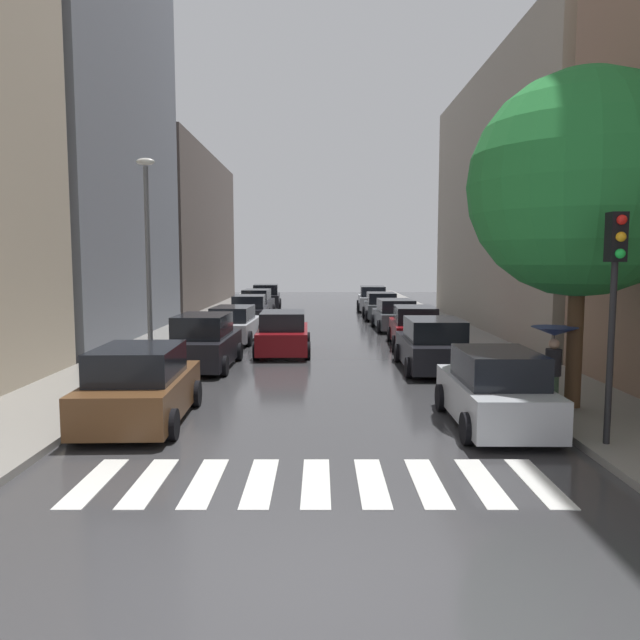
{
  "coord_description": "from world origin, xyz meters",
  "views": [
    {
      "loc": [
        0.06,
        -6.36,
        3.6
      ],
      "look_at": [
        -0.01,
        16.58,
        1.29
      ],
      "focal_mm": 34.04,
      "sensor_mm": 36.0,
      "label": 1
    }
  ],
  "objects_px": {
    "parked_car_left_sixth": "(268,297)",
    "parked_car_right_sixth": "(374,299)",
    "parked_car_left_fourth": "(251,311)",
    "parked_car_right_third": "(417,328)",
    "street_tree_right": "(584,185)",
    "parked_car_right_fifth": "(383,307)",
    "parked_car_left_third": "(236,325)",
    "parked_car_right_second": "(435,346)",
    "car_midroad": "(285,334)",
    "traffic_light_right_corner": "(617,276)",
    "parked_car_left_fifth": "(259,304)",
    "parked_car_right_nearest": "(498,391)",
    "parked_car_left_second": "(206,343)",
    "parked_car_right_fourth": "(397,315)",
    "parked_car_left_nearest": "(143,387)",
    "lamp_post_left": "(150,246)",
    "pedestrian_foreground": "(556,349)"
  },
  "relations": [
    {
      "from": "parked_car_left_nearest",
      "to": "parked_car_right_third",
      "type": "bearing_deg",
      "value": -35.69
    },
    {
      "from": "parked_car_left_fourth",
      "to": "parked_car_right_third",
      "type": "relative_size",
      "value": 0.95
    },
    {
      "from": "parked_car_left_sixth",
      "to": "parked_car_right_sixth",
      "type": "distance_m",
      "value": 7.89
    },
    {
      "from": "parked_car_left_second",
      "to": "parked_car_right_fourth",
      "type": "relative_size",
      "value": 0.97
    },
    {
      "from": "parked_car_left_nearest",
      "to": "traffic_light_right_corner",
      "type": "relative_size",
      "value": 1.0
    },
    {
      "from": "parked_car_left_third",
      "to": "parked_car_right_nearest",
      "type": "relative_size",
      "value": 1.15
    },
    {
      "from": "parked_car_left_third",
      "to": "traffic_light_right_corner",
      "type": "height_order",
      "value": "traffic_light_right_corner"
    },
    {
      "from": "lamp_post_left",
      "to": "street_tree_right",
      "type": "bearing_deg",
      "value": -27.18
    },
    {
      "from": "parked_car_left_second",
      "to": "traffic_light_right_corner",
      "type": "relative_size",
      "value": 1.02
    },
    {
      "from": "parked_car_right_fourth",
      "to": "street_tree_right",
      "type": "xyz_separation_m",
      "value": [
        2.08,
        -16.88,
        4.53
      ]
    },
    {
      "from": "parked_car_right_nearest",
      "to": "car_midroad",
      "type": "height_order",
      "value": "parked_car_right_nearest"
    },
    {
      "from": "parked_car_left_second",
      "to": "car_midroad",
      "type": "distance_m",
      "value": 3.93
    },
    {
      "from": "street_tree_right",
      "to": "parked_car_left_nearest",
      "type": "bearing_deg",
      "value": -175.07
    },
    {
      "from": "parked_car_left_fourth",
      "to": "parked_car_left_sixth",
      "type": "distance_m",
      "value": 11.53
    },
    {
      "from": "parked_car_right_second",
      "to": "lamp_post_left",
      "type": "height_order",
      "value": "lamp_post_left"
    },
    {
      "from": "street_tree_right",
      "to": "lamp_post_left",
      "type": "bearing_deg",
      "value": 152.82
    },
    {
      "from": "parked_car_right_fourth",
      "to": "lamp_post_left",
      "type": "distance_m",
      "value": 14.84
    },
    {
      "from": "parked_car_right_nearest",
      "to": "parked_car_right_fourth",
      "type": "distance_m",
      "value": 18.06
    },
    {
      "from": "parked_car_left_sixth",
      "to": "parked_car_left_second",
      "type": "bearing_deg",
      "value": 177.6
    },
    {
      "from": "parked_car_left_second",
      "to": "lamp_post_left",
      "type": "distance_m",
      "value": 3.65
    },
    {
      "from": "parked_car_left_fifth",
      "to": "street_tree_right",
      "type": "xyz_separation_m",
      "value": [
        9.92,
        -24.38,
        4.48
      ]
    },
    {
      "from": "parked_car_left_sixth",
      "to": "parked_car_right_sixth",
      "type": "height_order",
      "value": "parked_car_left_sixth"
    },
    {
      "from": "parked_car_left_fifth",
      "to": "traffic_light_right_corner",
      "type": "height_order",
      "value": "traffic_light_right_corner"
    },
    {
      "from": "parked_car_left_fourth",
      "to": "parked_car_right_nearest",
      "type": "height_order",
      "value": "parked_car_right_nearest"
    },
    {
      "from": "parked_car_right_nearest",
      "to": "lamp_post_left",
      "type": "height_order",
      "value": "lamp_post_left"
    },
    {
      "from": "pedestrian_foreground",
      "to": "parked_car_left_fifth",
      "type": "bearing_deg",
      "value": 17.41
    },
    {
      "from": "parked_car_left_nearest",
      "to": "parked_car_right_sixth",
      "type": "bearing_deg",
      "value": -16.54
    },
    {
      "from": "parked_car_right_third",
      "to": "car_midroad",
      "type": "relative_size",
      "value": 1.04
    },
    {
      "from": "parked_car_left_sixth",
      "to": "parked_car_right_fourth",
      "type": "distance_m",
      "value": 15.57
    },
    {
      "from": "parked_car_left_fourth",
      "to": "traffic_light_right_corner",
      "type": "relative_size",
      "value": 0.99
    },
    {
      "from": "parked_car_left_sixth",
      "to": "traffic_light_right_corner",
      "type": "height_order",
      "value": "traffic_light_right_corner"
    },
    {
      "from": "parked_car_left_sixth",
      "to": "parked_car_right_second",
      "type": "distance_m",
      "value": 25.94
    },
    {
      "from": "street_tree_right",
      "to": "parked_car_right_fifth",
      "type": "bearing_deg",
      "value": 95.73
    },
    {
      "from": "parked_car_right_second",
      "to": "traffic_light_right_corner",
      "type": "relative_size",
      "value": 1.03
    },
    {
      "from": "street_tree_right",
      "to": "parked_car_right_fourth",
      "type": "bearing_deg",
      "value": 97.02
    },
    {
      "from": "parked_car_left_third",
      "to": "pedestrian_foreground",
      "type": "bearing_deg",
      "value": -141.6
    },
    {
      "from": "parked_car_left_second",
      "to": "parked_car_right_second",
      "type": "xyz_separation_m",
      "value": [
        7.51,
        -0.34,
        -0.04
      ]
    },
    {
      "from": "parked_car_left_third",
      "to": "car_midroad",
      "type": "xyz_separation_m",
      "value": [
        2.38,
        -3.42,
        0.03
      ]
    },
    {
      "from": "traffic_light_right_corner",
      "to": "lamp_post_left",
      "type": "height_order",
      "value": "lamp_post_left"
    },
    {
      "from": "parked_car_left_nearest",
      "to": "parked_car_right_second",
      "type": "bearing_deg",
      "value": -51.87
    },
    {
      "from": "parked_car_right_second",
      "to": "street_tree_right",
      "type": "distance_m",
      "value": 7.48
    },
    {
      "from": "street_tree_right",
      "to": "pedestrian_foreground",
      "type": "bearing_deg",
      "value": -161.11
    },
    {
      "from": "parked_car_right_nearest",
      "to": "parked_car_right_fifth",
      "type": "xyz_separation_m",
      "value": [
        -0.09,
        23.61,
        -0.03
      ]
    },
    {
      "from": "parked_car_left_fifth",
      "to": "parked_car_left_second",
      "type": "bearing_deg",
      "value": -177.72
    },
    {
      "from": "parked_car_left_second",
      "to": "parked_car_left_nearest",
      "type": "bearing_deg",
      "value": -179.59
    },
    {
      "from": "parked_car_left_nearest",
      "to": "parked_car_right_nearest",
      "type": "xyz_separation_m",
      "value": [
        7.72,
        -0.33,
        -0.02
      ]
    },
    {
      "from": "parked_car_right_sixth",
      "to": "lamp_post_left",
      "type": "distance_m",
      "value": 24.44
    },
    {
      "from": "parked_car_left_sixth",
      "to": "traffic_light_right_corner",
      "type": "relative_size",
      "value": 1.03
    },
    {
      "from": "parked_car_right_second",
      "to": "parked_car_left_fifth",
      "type": "bearing_deg",
      "value": 22.77
    },
    {
      "from": "parked_car_left_third",
      "to": "parked_car_right_second",
      "type": "height_order",
      "value": "parked_car_right_second"
    }
  ]
}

